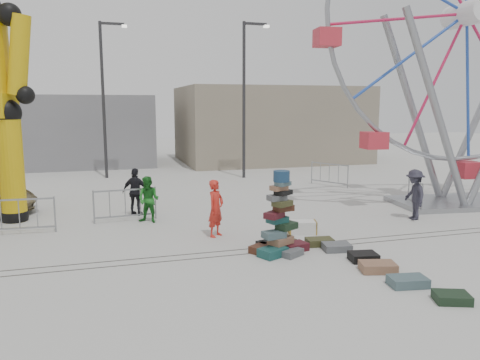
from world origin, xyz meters
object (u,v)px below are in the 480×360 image
object	(u,v)px
ferris_wheel	(465,40)
pedestrian_red	(216,208)
lamp_post_right	(246,92)
pedestrian_green	(149,200)
suitcase_tower	(279,230)
pedestrian_black	(136,192)
barricade_dummy_c	(125,205)
pedestrian_grey	(414,195)
barricade_wheel_front	(415,194)
barricade_dummy_b	(19,216)
steamer_trunk	(302,227)
barricade_wheel_back	(329,174)
lamp_post_left	(105,92)

from	to	relation	value
ferris_wheel	pedestrian_red	size ratio (longest dim) A/B	7.48
lamp_post_right	pedestrian_green	world-z (taller)	lamp_post_right
suitcase_tower	pedestrian_black	distance (m)	6.22
barricade_dummy_c	pedestrian_grey	xyz separation A→B (m)	(9.33, -2.48, 0.30)
ferris_wheel	pedestrian_green	bearing A→B (deg)	-175.92
suitcase_tower	pedestrian_red	size ratio (longest dim) A/B	1.29
lamp_post_right	barricade_wheel_front	world-z (taller)	lamp_post_right
pedestrian_green	pedestrian_grey	distance (m)	8.85
barricade_dummy_b	pedestrian_green	world-z (taller)	pedestrian_green
barricade_wheel_front	pedestrian_green	size ratio (longest dim) A/B	1.31
barricade_dummy_b	pedestrian_grey	bearing A→B (deg)	-4.50
suitcase_tower	barricade_dummy_b	world-z (taller)	suitcase_tower
pedestrian_green	steamer_trunk	bearing A→B (deg)	0.61
pedestrian_black	ferris_wheel	bearing A→B (deg)	-161.29
lamp_post_right	barricade_wheel_back	xyz separation A→B (m)	(3.07, -3.60, -3.93)
lamp_post_left	pedestrian_grey	size ratio (longest dim) A/B	4.72
suitcase_tower	barricade_dummy_c	distance (m)	5.84
lamp_post_left	barricade_wheel_back	bearing A→B (deg)	-29.09
suitcase_tower	pedestrian_grey	distance (m)	6.00
barricade_wheel_back	pedestrian_green	size ratio (longest dim) A/B	1.31
barricade_dummy_c	barricade_dummy_b	bearing A→B (deg)	-171.37
ferris_wheel	pedestrian_black	xyz separation A→B (m)	(-11.87, 1.67, -5.35)
barricade_dummy_b	steamer_trunk	bearing A→B (deg)	-12.50
barricade_wheel_front	pedestrian_green	distance (m)	9.76
ferris_wheel	lamp_post_right	bearing A→B (deg)	129.40
barricade_wheel_front	pedestrian_red	xyz separation A→B (m)	(-8.02, -1.61, 0.29)
suitcase_tower	barricade_wheel_back	size ratio (longest dim) A/B	1.08
lamp_post_left	barricade_dummy_c	distance (m)	10.69
pedestrian_green	suitcase_tower	bearing A→B (deg)	-21.83
pedestrian_grey	barricade_wheel_back	bearing A→B (deg)	-172.07
lamp_post_left	barricade_wheel_front	xyz separation A→B (m)	(10.87, -10.94, -3.93)
ferris_wheel	barricade_wheel_front	bearing A→B (deg)	-170.83
barricade_wheel_front	pedestrian_grey	size ratio (longest dim) A/B	1.18
lamp_post_left	barricade_dummy_c	world-z (taller)	lamp_post_left
lamp_post_left	barricade_dummy_b	world-z (taller)	lamp_post_left
steamer_trunk	pedestrian_red	distance (m)	2.67
suitcase_tower	barricade_dummy_c	size ratio (longest dim) A/B	1.08
steamer_trunk	barricade_wheel_back	xyz separation A→B (m)	(4.66, 7.39, 0.36)
pedestrian_red	pedestrian_green	size ratio (longest dim) A/B	1.10
ferris_wheel	pedestrian_black	size ratio (longest dim) A/B	7.55
lamp_post_left	pedestrian_red	size ratio (longest dim) A/B	4.77
lamp_post_right	pedestrian_black	xyz separation A→B (m)	(-6.20, -7.19, -3.65)
lamp_post_right	pedestrian_red	xyz separation A→B (m)	(-4.15, -10.54, -3.64)
lamp_post_left	barricade_wheel_front	distance (m)	15.91
lamp_post_left	barricade_dummy_c	size ratio (longest dim) A/B	4.00
barricade_wheel_front	barricade_wheel_back	world-z (taller)	same
barricade_wheel_back	pedestrian_grey	distance (m)	6.83
barricade_dummy_c	pedestrian_grey	size ratio (longest dim) A/B	1.18
pedestrian_grey	barricade_wheel_front	bearing A→B (deg)	153.07
suitcase_tower	ferris_wheel	world-z (taller)	ferris_wheel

